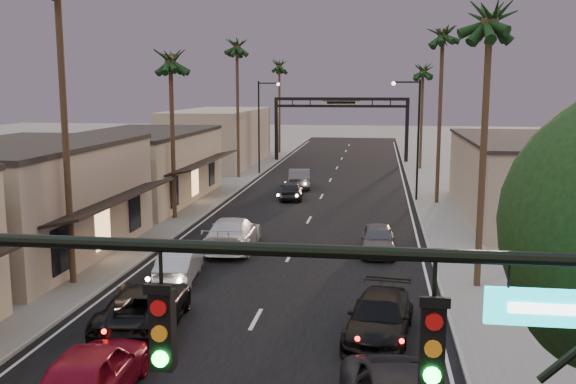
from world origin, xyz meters
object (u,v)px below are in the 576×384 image
(palm_ld, at_px, (237,42))
(streetlight_right, at_px, (415,130))
(curbside_black, at_px, (380,318))
(palm_rb, at_px, (443,29))
(arch, at_px, (341,113))
(palm_ra, at_px, (490,11))
(palm_rc, at_px, (423,67))
(oncoming_pickup, at_px, (144,306))
(oncoming_silver, at_px, (179,265))
(palm_lc, at_px, (170,54))
(oncoming_red, at_px, (92,373))
(palm_far, at_px, (279,63))
(streetlight_left, at_px, (262,120))

(palm_ld, bearing_deg, streetlight_right, -32.79)
(streetlight_right, relative_size, curbside_black, 1.79)
(palm_ld, relative_size, palm_rb, 1.00)
(arch, distance_m, palm_ld, 18.61)
(streetlight_right, xyz_separation_m, curbside_black, (-2.42, -27.15, -4.60))
(arch, xyz_separation_m, streetlight_right, (6.92, -25.00, -0.20))
(palm_ra, distance_m, palm_rc, 40.01)
(palm_rc, bearing_deg, palm_ld, -152.38)
(palm_rb, xyz_separation_m, oncoming_pickup, (-12.37, -26.29, -11.62))
(oncoming_silver, relative_size, curbside_black, 0.84)
(oncoming_pickup, bearing_deg, streetlight_right, -118.71)
(palm_ra, bearing_deg, streetlight_right, 94.57)
(palm_lc, distance_m, oncoming_red, 26.23)
(streetlight_right, relative_size, palm_far, 0.68)
(palm_lc, height_order, curbside_black, palm_lc)
(palm_ld, bearing_deg, oncoming_pickup, -82.62)
(palm_ra, height_order, oncoming_silver, palm_ra)
(palm_lc, relative_size, palm_ld, 0.86)
(curbside_black, bearing_deg, palm_rc, 91.84)
(palm_rb, bearing_deg, arch, 108.30)
(palm_rb, relative_size, oncoming_red, 2.82)
(streetlight_right, bearing_deg, oncoming_silver, -117.38)
(palm_ld, relative_size, oncoming_pickup, 2.48)
(arch, distance_m, oncoming_pickup, 52.64)
(palm_lc, bearing_deg, streetlight_left, 85.63)
(palm_far, bearing_deg, palm_ra, -72.62)
(palm_ld, bearing_deg, arch, 60.17)
(oncoming_red, bearing_deg, palm_far, -88.95)
(palm_far, relative_size, oncoming_pickup, 2.31)
(streetlight_right, bearing_deg, oncoming_red, -107.12)
(streetlight_left, bearing_deg, curbside_black, -74.13)
(palm_rc, height_order, oncoming_pickup, palm_rc)
(oncoming_red, relative_size, oncoming_pickup, 0.88)
(palm_lc, distance_m, curbside_black, 24.41)
(palm_lc, xyz_separation_m, palm_rc, (17.20, 28.00, 0.00))
(streetlight_left, relative_size, palm_ra, 0.68)
(streetlight_left, height_order, oncoming_silver, streetlight_left)
(arch, distance_m, palm_rc, 11.59)
(palm_rb, distance_m, oncoming_red, 35.82)
(palm_rc, relative_size, oncoming_silver, 2.88)
(palm_lc, bearing_deg, streetlight_right, 30.11)
(oncoming_red, height_order, curbside_black, oncoming_red)
(oncoming_pickup, relative_size, oncoming_silver, 1.35)
(palm_far, bearing_deg, palm_ld, -90.75)
(oncoming_red, bearing_deg, curbside_black, -147.05)
(palm_ra, height_order, palm_rc, palm_ra)
(streetlight_left, distance_m, oncoming_silver, 35.05)
(arch, xyz_separation_m, palm_rb, (8.60, -26.00, 6.88))
(streetlight_right, bearing_deg, arch, 105.47)
(oncoming_pickup, distance_m, oncoming_silver, 5.68)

